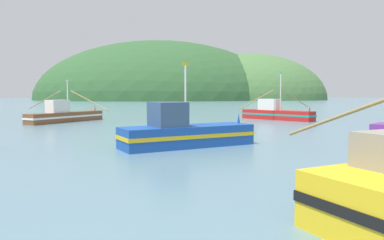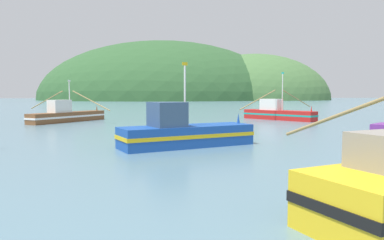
% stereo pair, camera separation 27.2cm
% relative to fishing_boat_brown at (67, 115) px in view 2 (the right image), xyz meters
% --- Properties ---
extents(hill_far_right, '(144.14, 115.31, 68.43)m').
position_rel_fishing_boat_brown_xyz_m(hill_far_right, '(13.30, 173.69, -0.82)').
color(hill_far_right, '#2D562D').
rests_on(hill_far_right, ground).
extents(hill_far_left, '(86.87, 69.50, 52.40)m').
position_rel_fishing_boat_brown_xyz_m(hill_far_left, '(65.29, 161.25, -0.82)').
color(hill_far_left, '#47703D').
rests_on(hill_far_left, ground).
extents(fishing_boat_brown, '(10.91, 9.86, 4.98)m').
position_rel_fishing_boat_brown_xyz_m(fishing_boat_brown, '(0.00, 0.00, 0.00)').
color(fishing_boat_brown, brown).
rests_on(fishing_boat_brown, ground).
extents(fishing_boat_red, '(12.35, 9.55, 6.06)m').
position_rel_fishing_boat_brown_xyz_m(fishing_boat_red, '(26.10, 1.38, 0.05)').
color(fishing_boat_red, red).
rests_on(fishing_boat_red, ground).
extents(fishing_boat_blue, '(8.92, 5.63, 5.29)m').
position_rel_fishing_boat_brown_xyz_m(fishing_boat_blue, '(12.53, -21.37, 0.07)').
color(fishing_boat_blue, '#19479E').
rests_on(fishing_boat_blue, ground).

